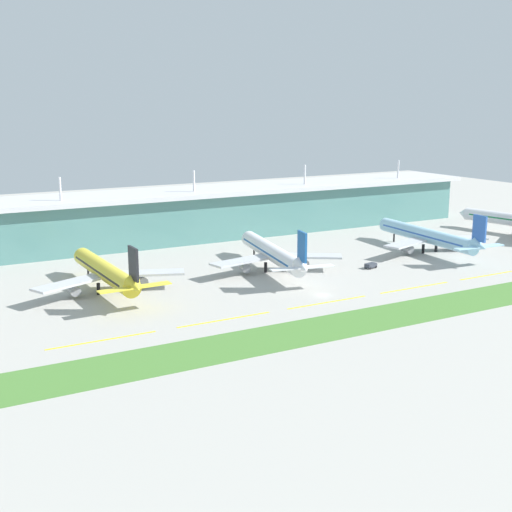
{
  "coord_description": "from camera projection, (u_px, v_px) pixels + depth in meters",
  "views": [
    {
      "loc": [
        -113.09,
        -162.8,
        56.98
      ],
      "look_at": [
        -6.34,
        30.94,
        7.0
      ],
      "focal_mm": 46.7,
      "sensor_mm": 36.0,
      "label": 1
    }
  ],
  "objects": [
    {
      "name": "ground_plane",
      "position": [
        322.0,
        295.0,
        204.88
      ],
      "size": [
        600.0,
        600.0,
        0.0
      ],
      "primitive_type": "plane",
      "color": "#A8A59E"
    },
    {
      "name": "airliner_center",
      "position": [
        273.0,
        253.0,
        233.95
      ],
      "size": [
        47.97,
        63.1,
        18.9
      ],
      "color": "white",
      "rests_on": "ground"
    },
    {
      "name": "terminal_building",
      "position": [
        189.0,
        214.0,
        290.24
      ],
      "size": [
        288.0,
        34.0,
        30.36
      ],
      "color": "slate",
      "rests_on": "ground"
    },
    {
      "name": "airliner_far_middle",
      "position": [
        428.0,
        236.0,
        264.57
      ],
      "size": [
        48.67,
        65.38,
        18.9
      ],
      "color": "#9ED1EA",
      "rests_on": "ground"
    },
    {
      "name": "airliner_near_middle",
      "position": [
        106.0,
        272.0,
        207.29
      ],
      "size": [
        48.78,
        59.2,
        18.9
      ],
      "color": "yellow",
      "rests_on": "ground"
    },
    {
      "name": "taxiway_stripe_mid_east",
      "position": [
        415.0,
        288.0,
        213.49
      ],
      "size": [
        28.0,
        0.7,
        0.04
      ],
      "primitive_type": "cube",
      "color": "yellow",
      "rests_on": "ground"
    },
    {
      "name": "pushback_tug",
      "position": [
        371.0,
        265.0,
        238.78
      ],
      "size": [
        4.82,
        3.32,
        1.85
      ],
      "color": "#333842",
      "rests_on": "ground"
    },
    {
      "name": "taxiway_stripe_west",
      "position": [
        102.0,
        340.0,
        165.47
      ],
      "size": [
        28.0,
        0.7,
        0.04
      ],
      "primitive_type": "cube",
      "color": "yellow",
      "rests_on": "ground"
    },
    {
      "name": "taxiway_stripe_mid_west",
      "position": [
        225.0,
        320.0,
        181.48
      ],
      "size": [
        28.0,
        0.7,
        0.04
      ],
      "primitive_type": "cube",
      "color": "yellow",
      "rests_on": "ground"
    },
    {
      "name": "grass_verge",
      "position": [
        377.0,
        318.0,
        182.49
      ],
      "size": [
        300.0,
        18.0,
        0.1
      ],
      "primitive_type": "cube",
      "color": "#477A33",
      "rests_on": "ground"
    },
    {
      "name": "taxiway_stripe_centre",
      "position": [
        327.0,
        302.0,
        197.48
      ],
      "size": [
        28.0,
        0.7,
        0.04
      ],
      "primitive_type": "cube",
      "color": "yellow",
      "rests_on": "ground"
    },
    {
      "name": "taxiway_stripe_east",
      "position": [
        490.0,
        275.0,
        229.49
      ],
      "size": [
        28.0,
        0.7,
        0.04
      ],
      "primitive_type": "cube",
      "color": "yellow",
      "rests_on": "ground"
    }
  ]
}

